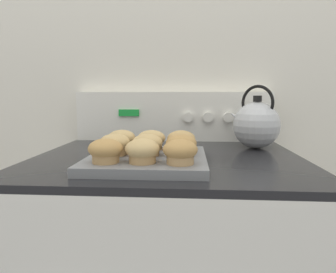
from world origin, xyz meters
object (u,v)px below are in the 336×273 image
at_px(muffin_r1_c0, 115,144).
at_px(muffin_r0_c1, 142,151).
at_px(muffin_r1_c1, 147,145).
at_px(tea_kettle, 256,124).
at_px(muffin_pan, 147,160).
at_px(muffin_r0_c2, 180,152).
at_px(muffin_r1_c2, 181,145).
at_px(muffin_r2_c0, 122,140).
at_px(muffin_r2_c2, 181,140).
at_px(muffin_r0_c0, 106,151).
at_px(muffin_r2_c1, 151,140).

bearing_deg(muffin_r1_c0, muffin_r0_c1, -44.67).
relative_size(muffin_r1_c0, muffin_r1_c1, 1.00).
bearing_deg(tea_kettle, muffin_r1_c0, -148.11).
height_order(muffin_pan, muffin_r0_c2, muffin_r0_c2).
relative_size(muffin_pan, muffin_r1_c2, 3.79).
xyz_separation_m(muffin_r2_c0, muffin_r2_c2, (0.17, -0.00, 0.00)).
bearing_deg(muffin_r0_c1, muffin_r2_c0, 116.91).
bearing_deg(muffin_r0_c0, muffin_r2_c1, 64.11).
bearing_deg(muffin_r2_c0, tea_kettle, 22.35).
xyz_separation_m(muffin_r0_c0, muffin_r0_c2, (0.17, -0.00, 0.00)).
height_order(muffin_r2_c2, tea_kettle, tea_kettle).
bearing_deg(muffin_r1_c2, muffin_r2_c0, 153.75).
relative_size(muffin_r0_c1, tea_kettle, 0.38).
bearing_deg(muffin_r1_c0, muffin_r1_c2, 0.38).
bearing_deg(muffin_r2_c2, muffin_r1_c2, -88.40).
bearing_deg(muffin_r2_c2, muffin_r1_c0, -153.31).
xyz_separation_m(muffin_r0_c1, muffin_r2_c2, (0.08, 0.17, 0.00)).
bearing_deg(muffin_r2_c2, muffin_r2_c0, 179.51).
distance_m(muffin_r2_c0, muffin_r2_c2, 0.17).
bearing_deg(muffin_r1_c2, muffin_pan, -179.33).
bearing_deg(muffin_pan, muffin_r1_c1, 79.56).
bearing_deg(muffin_pan, muffin_r1_c2, 0.67).
xyz_separation_m(muffin_r0_c1, muffin_r1_c2, (0.09, 0.08, 0.00)).
relative_size(muffin_r0_c1, muffin_r2_c1, 1.00).
bearing_deg(muffin_r0_c2, muffin_r0_c1, 177.10).
distance_m(muffin_r1_c2, muffin_r2_c2, 0.08).
height_order(muffin_pan, muffin_r0_c1, muffin_r0_c1).
distance_m(muffin_pan, muffin_r1_c0, 0.09).
xyz_separation_m(muffin_r0_c0, muffin_r1_c2, (0.17, 0.09, 0.00)).
height_order(muffin_pan, muffin_r1_c2, muffin_r1_c2).
bearing_deg(muffin_r0_c2, muffin_r1_c0, 152.75).
distance_m(muffin_r0_c2, muffin_r2_c2, 0.17).
distance_m(muffin_r0_c0, muffin_r1_c2, 0.19).
bearing_deg(muffin_r0_c0, muffin_r1_c0, 90.12).
bearing_deg(muffin_r2_c2, muffin_r1_c1, -135.14).
height_order(muffin_r1_c1, tea_kettle, tea_kettle).
distance_m(muffin_pan, muffin_r2_c2, 0.12).
bearing_deg(muffin_r2_c1, muffin_r1_c2, -44.38).
xyz_separation_m(muffin_r0_c2, muffin_r2_c0, (-0.17, 0.17, 0.00)).
distance_m(muffin_pan, muffin_r1_c2, 0.09).
distance_m(muffin_r0_c2, muffin_r1_c1, 0.12).
distance_m(muffin_pan, muffin_r2_c0, 0.13).
distance_m(muffin_r0_c1, muffin_r1_c0, 0.12).
bearing_deg(muffin_r0_c1, muffin_r1_c2, 44.52).
bearing_deg(muffin_pan, muffin_r0_c0, -133.87).
bearing_deg(muffin_r1_c2, muffin_r2_c1, 135.62).
relative_size(muffin_r1_c2, muffin_r2_c1, 1.00).
height_order(muffin_pan, muffin_r2_c2, muffin_r2_c2).
distance_m(muffin_r2_c1, muffin_r2_c2, 0.08).
height_order(muffin_r1_c0, muffin_r2_c0, same).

